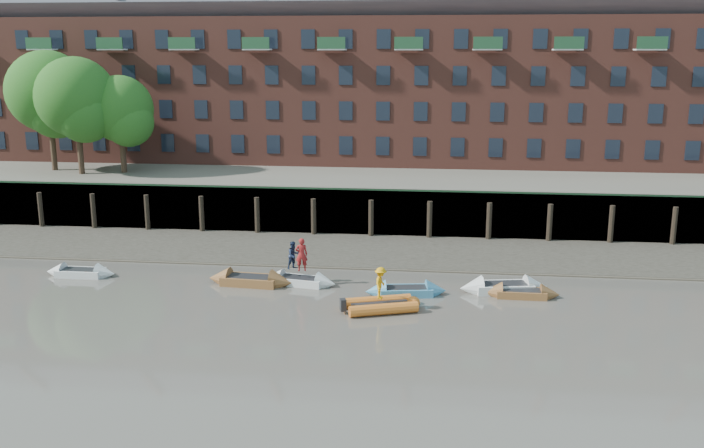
% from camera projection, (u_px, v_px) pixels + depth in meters
% --- Properties ---
extents(ground, '(220.00, 220.00, 0.00)m').
position_uv_depth(ground, '(372.00, 370.00, 30.15)').
color(ground, '#59544C').
rests_on(ground, ground).
extents(foreshore, '(110.00, 8.00, 0.50)m').
position_uv_depth(foreshore, '(397.00, 252.00, 47.55)').
color(foreshore, '#3D382F').
rests_on(foreshore, ground).
extents(mud_band, '(110.00, 1.60, 0.10)m').
position_uv_depth(mud_band, '(394.00, 267.00, 44.27)').
color(mud_band, '#4C4336').
rests_on(mud_band, ground).
extents(river_wall, '(110.00, 1.23, 3.30)m').
position_uv_depth(river_wall, '(401.00, 213.00, 51.42)').
color(river_wall, '#2D2A26').
rests_on(river_wall, ground).
extents(bank_terrace, '(110.00, 28.00, 3.20)m').
position_uv_depth(bank_terrace, '(409.00, 179.00, 64.59)').
color(bank_terrace, '#5E594D').
rests_on(bank_terrace, ground).
extents(apartment_terrace, '(80.60, 15.56, 20.98)m').
position_uv_depth(apartment_terrace, '(412.00, 47.00, 62.97)').
color(apartment_terrace, brown).
rests_on(apartment_terrace, bank_terrace).
extents(tree_cluster, '(11.76, 7.74, 9.40)m').
position_uv_depth(tree_cluster, '(73.00, 97.00, 57.38)').
color(tree_cluster, '#3A281C').
rests_on(tree_cluster, bank_terrace).
extents(rowboat_0, '(4.07, 1.18, 1.18)m').
position_uv_depth(rowboat_0, '(80.00, 273.00, 42.50)').
color(rowboat_0, silver).
rests_on(rowboat_0, ground).
extents(rowboat_2, '(4.89, 1.77, 1.39)m').
position_uv_depth(rowboat_2, '(250.00, 280.00, 40.97)').
color(rowboat_2, brown).
rests_on(rowboat_2, ground).
extents(rowboat_3, '(4.28, 1.93, 1.20)m').
position_uv_depth(rowboat_3, '(300.00, 281.00, 41.00)').
color(rowboat_3, silver).
rests_on(rowboat_3, ground).
extents(rowboat_4, '(4.43, 1.91, 1.24)m').
position_uv_depth(rowboat_4, '(406.00, 291.00, 39.24)').
color(rowboat_4, teal).
rests_on(rowboat_4, ground).
extents(rowboat_5, '(4.92, 2.22, 1.38)m').
position_uv_depth(rowboat_5, '(504.00, 287.00, 39.76)').
color(rowboat_5, silver).
rests_on(rowboat_5, ground).
extents(rowboat_6, '(3.97, 1.21, 1.15)m').
position_uv_depth(rowboat_6, '(521.00, 293.00, 38.94)').
color(rowboat_6, brown).
rests_on(rowboat_6, ground).
extents(rib_tender, '(3.85, 2.79, 0.65)m').
position_uv_depth(rib_tender, '(384.00, 305.00, 36.93)').
color(rib_tender, orange).
rests_on(rib_tender, ground).
extents(person_rower_a, '(0.76, 0.60, 1.85)m').
position_uv_depth(person_rower_a, '(302.00, 255.00, 40.60)').
color(person_rower_a, maroon).
rests_on(person_rower_a, rowboat_3).
extents(person_rower_b, '(0.95, 0.95, 1.56)m').
position_uv_depth(person_rower_b, '(294.00, 255.00, 40.99)').
color(person_rower_b, '#19233F').
rests_on(person_rower_b, rowboat_3).
extents(person_rib_crew, '(0.74, 1.11, 1.61)m').
position_uv_depth(person_rib_crew, '(381.00, 283.00, 36.71)').
color(person_rib_crew, orange).
rests_on(person_rib_crew, rib_tender).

